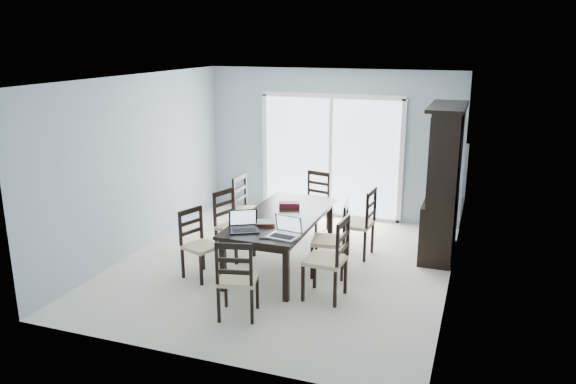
{
  "coord_description": "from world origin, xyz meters",
  "views": [
    {
      "loc": [
        2.54,
        -6.87,
        3.11
      ],
      "look_at": [
        0.09,
        0.0,
        1.09
      ],
      "focal_mm": 35.0,
      "sensor_mm": 36.0,
      "label": 1
    }
  ],
  "objects_px": {
    "dining_table": "(282,221)",
    "cell_phone": "(264,238)",
    "chair_end_near": "(236,271)",
    "laptop_dark": "(244,227)",
    "chair_right_mid": "(337,231)",
    "hot_tub": "(317,177)",
    "chair_right_near": "(333,250)",
    "china_hutch": "(443,183)",
    "chair_left_near": "(196,236)",
    "laptop_silver": "(283,233)",
    "game_box": "(289,205)",
    "chair_right_far": "(363,215)",
    "chair_left_far": "(247,202)",
    "chair_end_far": "(315,195)",
    "chair_left_mid": "(230,217)"
  },
  "relations": [
    {
      "from": "chair_right_mid",
      "to": "laptop_dark",
      "type": "relative_size",
      "value": 2.66
    },
    {
      "from": "cell_phone",
      "to": "chair_right_near",
      "type": "bearing_deg",
      "value": 7.98
    },
    {
      "from": "chair_end_far",
      "to": "chair_left_far",
      "type": "bearing_deg",
      "value": 59.24
    },
    {
      "from": "laptop_dark",
      "to": "hot_tub",
      "type": "xyz_separation_m",
      "value": [
        -0.3,
        4.15,
        -0.35
      ]
    },
    {
      "from": "chair_right_mid",
      "to": "china_hutch",
      "type": "bearing_deg",
      "value": -52.7
    },
    {
      "from": "dining_table",
      "to": "china_hutch",
      "type": "relative_size",
      "value": 1.0
    },
    {
      "from": "chair_end_far",
      "to": "chair_left_near",
      "type": "bearing_deg",
      "value": 81.91
    },
    {
      "from": "game_box",
      "to": "chair_left_far",
      "type": "bearing_deg",
      "value": 154.64
    },
    {
      "from": "china_hutch",
      "to": "chair_left_near",
      "type": "bearing_deg",
      "value": -147.1
    },
    {
      "from": "chair_right_near",
      "to": "laptop_silver",
      "type": "bearing_deg",
      "value": 100.79
    },
    {
      "from": "chair_right_mid",
      "to": "cell_phone",
      "type": "bearing_deg",
      "value": 135.08
    },
    {
      "from": "laptop_dark",
      "to": "hot_tub",
      "type": "height_order",
      "value": "laptop_dark"
    },
    {
      "from": "chair_left_far",
      "to": "chair_end_far",
      "type": "xyz_separation_m",
      "value": [
        0.85,
        0.87,
        -0.04
      ]
    },
    {
      "from": "laptop_dark",
      "to": "chair_right_near",
      "type": "bearing_deg",
      "value": -27.57
    },
    {
      "from": "chair_right_far",
      "to": "laptop_dark",
      "type": "relative_size",
      "value": 2.68
    },
    {
      "from": "chair_right_mid",
      "to": "chair_end_near",
      "type": "relative_size",
      "value": 1.06
    },
    {
      "from": "dining_table",
      "to": "cell_phone",
      "type": "height_order",
      "value": "cell_phone"
    },
    {
      "from": "chair_right_near",
      "to": "chair_end_far",
      "type": "distance_m",
      "value": 2.59
    },
    {
      "from": "chair_left_mid",
      "to": "chair_right_near",
      "type": "xyz_separation_m",
      "value": [
        1.78,
        -0.87,
        0.04
      ]
    },
    {
      "from": "laptop_silver",
      "to": "china_hutch",
      "type": "bearing_deg",
      "value": 59.24
    },
    {
      "from": "chair_left_near",
      "to": "chair_right_far",
      "type": "relative_size",
      "value": 0.9
    },
    {
      "from": "chair_end_near",
      "to": "chair_right_far",
      "type": "bearing_deg",
      "value": 55.25
    },
    {
      "from": "chair_end_near",
      "to": "chair_end_far",
      "type": "relative_size",
      "value": 0.99
    },
    {
      "from": "chair_right_far",
      "to": "cell_phone",
      "type": "relative_size",
      "value": 11.28
    },
    {
      "from": "chair_left_far",
      "to": "chair_left_mid",
      "type": "bearing_deg",
      "value": 4.52
    },
    {
      "from": "chair_left_mid",
      "to": "hot_tub",
      "type": "distance_m",
      "value": 3.28
    },
    {
      "from": "chair_end_near",
      "to": "laptop_dark",
      "type": "xyz_separation_m",
      "value": [
        -0.27,
        0.84,
        0.22
      ]
    },
    {
      "from": "chair_right_near",
      "to": "cell_phone",
      "type": "distance_m",
      "value": 0.85
    },
    {
      "from": "chair_left_near",
      "to": "game_box",
      "type": "xyz_separation_m",
      "value": [
        0.93,
        1.07,
        0.22
      ]
    },
    {
      "from": "dining_table",
      "to": "chair_left_mid",
      "type": "bearing_deg",
      "value": 172.2
    },
    {
      "from": "chair_end_near",
      "to": "game_box",
      "type": "relative_size",
      "value": 3.76
    },
    {
      "from": "chair_left_near",
      "to": "chair_right_mid",
      "type": "bearing_deg",
      "value": 130.5
    },
    {
      "from": "chair_left_mid",
      "to": "game_box",
      "type": "distance_m",
      "value": 0.88
    },
    {
      "from": "china_hutch",
      "to": "chair_right_mid",
      "type": "bearing_deg",
      "value": -134.14
    },
    {
      "from": "chair_right_far",
      "to": "chair_end_near",
      "type": "relative_size",
      "value": 1.06
    },
    {
      "from": "chair_end_near",
      "to": "cell_phone",
      "type": "relative_size",
      "value": 10.6
    },
    {
      "from": "chair_left_near",
      "to": "chair_left_far",
      "type": "bearing_deg",
      "value": -163.27
    },
    {
      "from": "laptop_dark",
      "to": "cell_phone",
      "type": "bearing_deg",
      "value": -55.79
    },
    {
      "from": "hot_tub",
      "to": "chair_right_near",
      "type": "bearing_deg",
      "value": -70.55
    },
    {
      "from": "china_hutch",
      "to": "chair_right_mid",
      "type": "xyz_separation_m",
      "value": [
        -1.24,
        -1.28,
        -0.45
      ]
    },
    {
      "from": "chair_right_near",
      "to": "chair_right_far",
      "type": "xyz_separation_m",
      "value": [
        0.04,
        1.5,
        -0.01
      ]
    },
    {
      "from": "chair_right_far",
      "to": "game_box",
      "type": "bearing_deg",
      "value": 114.38
    },
    {
      "from": "chair_left_far",
      "to": "chair_right_far",
      "type": "distance_m",
      "value": 1.85
    },
    {
      "from": "dining_table",
      "to": "chair_end_near",
      "type": "relative_size",
      "value": 1.98
    },
    {
      "from": "laptop_silver",
      "to": "game_box",
      "type": "relative_size",
      "value": 1.34
    },
    {
      "from": "laptop_silver",
      "to": "chair_left_mid",
      "type": "bearing_deg",
      "value": 149.58
    },
    {
      "from": "chair_right_mid",
      "to": "chair_end_far",
      "type": "bearing_deg",
      "value": 17.21
    },
    {
      "from": "dining_table",
      "to": "chair_end_far",
      "type": "xyz_separation_m",
      "value": [
        -0.03,
        1.66,
        -0.08
      ]
    },
    {
      "from": "chair_right_mid",
      "to": "laptop_dark",
      "type": "distance_m",
      "value": 1.27
    },
    {
      "from": "chair_right_mid",
      "to": "cell_phone",
      "type": "relative_size",
      "value": 11.21
    }
  ]
}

